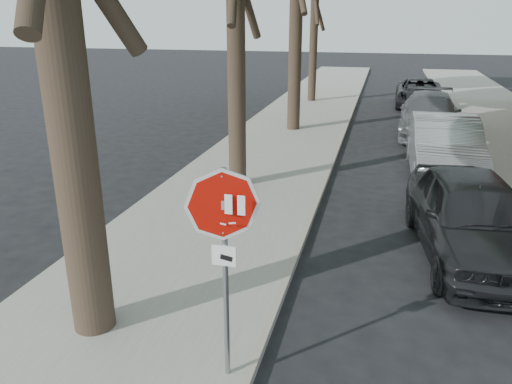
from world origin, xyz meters
TOP-DOWN VIEW (x-y plane):
  - sidewalk_left at (-2.50, 12.00)m, footprint 4.00×55.00m
  - curb_left at (-0.45, 12.00)m, footprint 0.12×55.00m
  - curb_right at (3.95, 12.00)m, footprint 0.12×55.00m
  - stop_sign at (-0.70, -0.03)m, footprint 0.76×0.34m
  - car_a at (2.60, 4.35)m, footprint 2.38×4.77m
  - car_b at (2.60, 9.42)m, footprint 1.79×4.97m
  - car_c at (2.60, 14.80)m, footprint 2.38×5.31m
  - car_d at (2.60, 21.18)m, footprint 2.28×4.83m

SIDE VIEW (x-z plane):
  - sidewalk_left at x=-2.50m, z-range 0.00..0.12m
  - curb_left at x=-0.45m, z-range 0.00..0.13m
  - curb_right at x=3.95m, z-range 0.00..0.13m
  - car_d at x=2.60m, z-range 0.00..1.33m
  - car_c at x=2.60m, z-range 0.00..1.51m
  - car_a at x=2.60m, z-range 0.00..1.56m
  - car_b at x=2.60m, z-range 0.00..1.63m
  - stop_sign at x=-0.70m, z-range 0.64..3.25m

